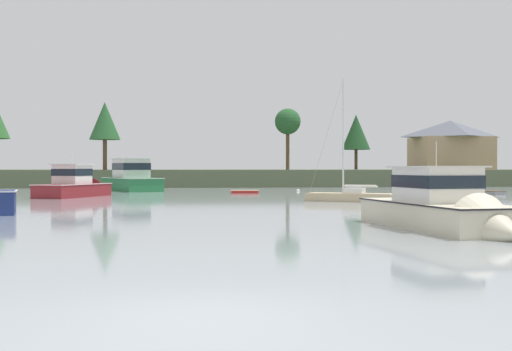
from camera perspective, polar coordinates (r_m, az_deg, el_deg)
The scene contains 13 objects.
ground_plane at distance 10.44m, azimuth -4.51°, elevation -12.18°, with size 400.00×400.00×0.00m, color #939EA3.
far_shore_bank at distance 102.37m, azimuth -6.14°, elevation -0.07°, with size 167.95×48.87×2.12m, color #4C563D.
cruiser_green at distance 69.43m, azimuth -11.07°, elevation -0.63°, with size 7.35×11.39×5.86m.
dinghy_red at distance 60.71m, azimuth -0.97°, elevation -1.45°, with size 2.75×1.51×0.40m.
dinghy_grey at distance 61.20m, azimuth 19.64°, elevation -1.46°, with size 2.28×3.16×0.46m.
cruiser_cream at distance 25.30m, azimuth 16.43°, elevation -3.39°, with size 3.91×9.60×4.37m.
sailboat_sand at distance 46.00m, azimuth 8.22°, elevation -2.02°, with size 6.12×4.35×8.97m.
cruiser_maroon at distance 55.40m, azimuth -15.25°, elevation -1.17°, with size 5.83×8.76×4.92m.
mooring_buoy_white at distance 65.61m, azimuth 3.70°, elevation -1.34°, with size 0.34×0.34×0.39m.
shore_tree_left at distance 87.71m, azimuth 2.78°, elevation 4.66°, with size 3.48×3.48×8.20m.
shore_tree_far_left at distance 80.83m, azimuth -13.06°, elevation 4.63°, with size 3.70×3.70×8.18m.
shore_tree_center at distance 108.55m, azimuth 8.73°, elevation 3.75°, with size 4.68×4.68×9.00m.
cottage_eastern at distance 102.06m, azimuth 16.62°, elevation 2.63°, with size 11.25×9.27×7.34m.
Camera 1 is at (-0.32, -10.18, 2.32)m, focal length 45.82 mm.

